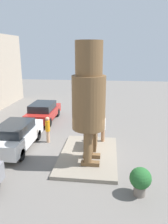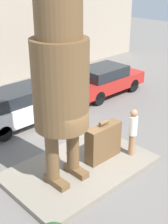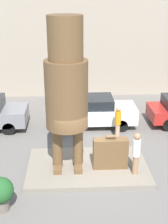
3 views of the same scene
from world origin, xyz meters
TOP-DOWN VIEW (x-y plane):
  - ground_plane at (0.00, 0.00)m, footprint 60.00×60.00m
  - pedestal at (0.00, 0.00)m, footprint 4.82×3.03m
  - statue_figure at (-0.79, -0.07)m, footprint 1.58×1.58m
  - giant_suitcase at (0.88, -0.18)m, footprint 1.36×0.43m
  - tourist at (1.78, -0.70)m, footprint 0.29×0.29m
  - parked_car_white at (0.50, 4.25)m, footprint 4.46×1.77m
  - parked_car_red at (5.66, 4.22)m, footprint 4.31×1.84m
  - planter_pot at (-2.97, -2.35)m, footprint 0.86×0.86m
  - worker_hivis at (1.62, 2.71)m, footprint 0.28×0.28m

SIDE VIEW (x-z plane):
  - ground_plane at x=0.00m, z-range 0.00..0.00m
  - pedestal at x=0.00m, z-range 0.00..0.18m
  - planter_pot at x=-2.97m, z-range 0.10..1.29m
  - giant_suitcase at x=0.88m, z-range 0.09..1.51m
  - parked_car_red at x=5.66m, z-range 0.06..1.59m
  - parked_car_white at x=0.50m, z-range 0.05..1.65m
  - worker_hivis at x=1.62m, z-range 0.08..1.74m
  - tourist at x=1.78m, z-range 0.26..1.98m
  - statue_figure at x=-0.79m, z-range 0.67..6.51m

